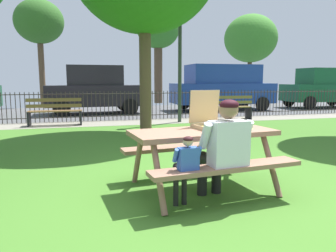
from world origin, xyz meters
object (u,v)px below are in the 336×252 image
(park_bench_center, at_px, (55,112))
(parked_car_far_right, at_px, (323,88))
(picnic_table_foreground, at_px, (203,144))
(pizza_slice_on_table, at_px, (245,128))
(far_tree_center, at_px, (158,32))
(far_tree_midright, at_px, (251,39))
(adult_at_table, at_px, (224,147))
(parked_car_center, at_px, (95,89))
(far_tree_midleft, at_px, (39,23))
(park_bench_right, at_px, (229,108))
(parked_car_right, at_px, (222,86))
(child_at_table, at_px, (186,165))
(pizza_box_open, at_px, (210,121))
(lamp_post_walkway, at_px, (180,35))

(park_bench_center, height_order, parked_car_far_right, parked_car_far_right)
(picnic_table_foreground, distance_m, pizza_slice_on_table, 0.60)
(far_tree_center, xyz_separation_m, far_tree_midright, (6.13, 0.00, -0.22))
(adult_at_table, xyz_separation_m, park_bench_center, (-2.34, 7.14, -0.24))
(far_tree_midright, bearing_deg, park_bench_center, -142.54)
(parked_car_center, bearing_deg, far_tree_midleft, 115.87)
(pizza_slice_on_table, distance_m, far_tree_center, 16.03)
(parked_car_center, relative_size, far_tree_center, 0.71)
(far_tree_midright, bearing_deg, park_bench_right, -122.62)
(park_bench_center, bearing_deg, pizza_slice_on_table, -66.79)
(adult_at_table, height_order, parked_car_right, parked_car_right)
(child_at_table, relative_size, far_tree_center, 0.15)
(parked_car_right, distance_m, far_tree_midright, 7.57)
(park_bench_center, bearing_deg, far_tree_midright, 37.46)
(pizza_box_open, relative_size, parked_car_far_right, 0.13)
(child_at_table, xyz_separation_m, parked_car_far_right, (10.76, 10.58, 0.51))
(park_bench_right, bearing_deg, far_tree_midright, 57.38)
(far_tree_center, bearing_deg, park_bench_right, -86.70)
(child_at_table, bearing_deg, far_tree_center, 77.74)
(lamp_post_walkway, distance_m, parked_car_far_right, 9.54)
(child_at_table, height_order, park_bench_center, park_bench_center)
(adult_at_table, xyz_separation_m, far_tree_center, (3.00, 15.94, 3.59))
(pizza_box_open, height_order, parked_car_right, parked_car_right)
(adult_at_table, bearing_deg, far_tree_center, 79.32)
(pizza_slice_on_table, height_order, lamp_post_walkway, lamp_post_walkway)
(adult_at_table, relative_size, lamp_post_walkway, 0.25)
(park_bench_center, bearing_deg, far_tree_midleft, 98.29)
(far_tree_center, bearing_deg, pizza_slice_on_table, -99.15)
(park_bench_right, bearing_deg, pizza_slice_on_table, -114.22)
(park_bench_right, height_order, parked_car_right, parked_car_right)
(child_at_table, relative_size, park_bench_center, 0.51)
(parked_car_center, xyz_separation_m, parked_car_right, (5.74, -0.00, 0.09))
(picnic_table_foreground, distance_m, pizza_box_open, 0.34)
(adult_at_table, distance_m, lamp_post_walkway, 7.47)
(parked_car_center, relative_size, far_tree_midright, 0.71)
(pizza_box_open, xyz_separation_m, park_bench_center, (-2.43, 6.51, -0.45))
(pizza_box_open, xyz_separation_m, far_tree_midleft, (-3.71, 15.30, 3.61))
(park_bench_right, bearing_deg, child_at_table, -118.89)
(pizza_box_open, xyz_separation_m, far_tree_midright, (9.04, 15.30, 3.17))
(far_tree_midright, bearing_deg, parked_car_far_right, -78.12)
(pizza_slice_on_table, bearing_deg, park_bench_center, 113.21)
(pizza_slice_on_table, bearing_deg, lamp_post_walkway, 80.36)
(pizza_box_open, distance_m, child_at_table, 0.99)
(child_at_table, relative_size, parked_car_right, 0.18)
(parked_car_right, xyz_separation_m, parked_car_far_right, (5.52, -0.00, -0.09))
(parked_car_right, distance_m, far_tree_midleft, 10.54)
(pizza_slice_on_table, distance_m, lamp_post_walkway, 6.88)
(pizza_slice_on_table, height_order, parked_car_far_right, parked_car_far_right)
(park_bench_center, xyz_separation_m, far_tree_midright, (11.48, 8.79, 3.61))
(pizza_slice_on_table, relative_size, lamp_post_walkway, 0.05)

